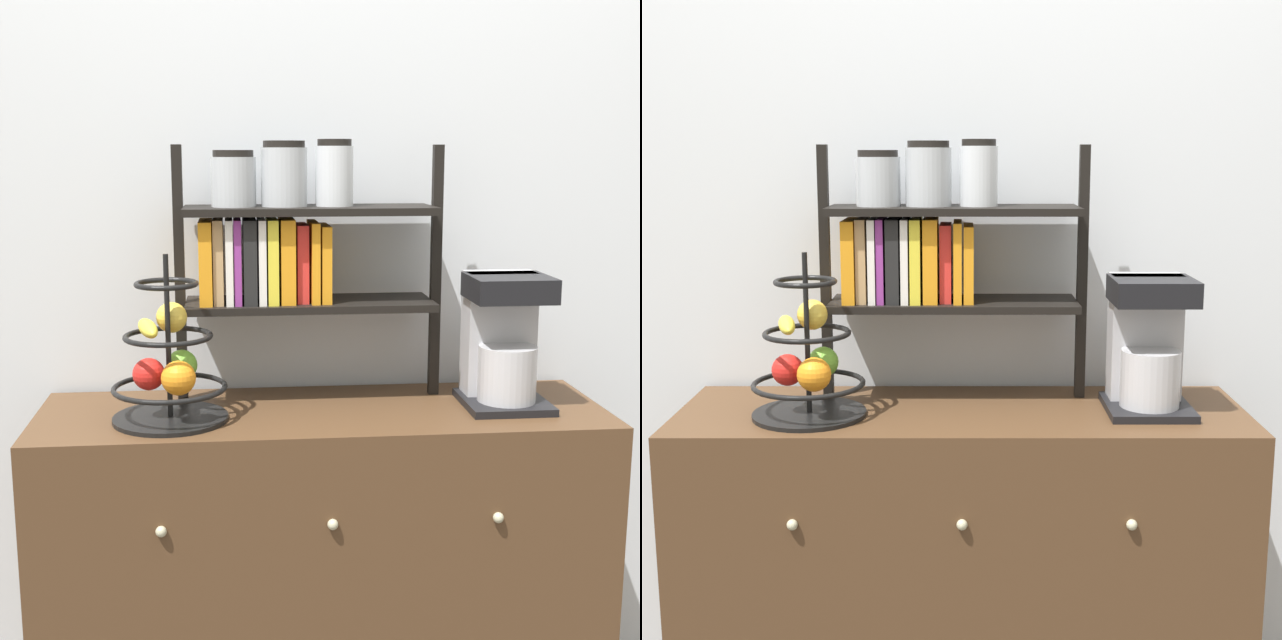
# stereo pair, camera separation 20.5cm
# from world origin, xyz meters

# --- Properties ---
(wall_back) EXTENTS (7.00, 0.05, 2.60)m
(wall_back) POSITION_xyz_m (0.00, 0.47, 1.30)
(wall_back) COLOR silver
(wall_back) RESTS_ON ground_plane
(sideboard) EXTENTS (1.33, 0.44, 0.88)m
(sideboard) POSITION_xyz_m (0.00, 0.21, 0.44)
(sideboard) COLOR #4C331E
(sideboard) RESTS_ON ground_plane
(coffee_maker) EXTENTS (0.20, 0.21, 0.31)m
(coffee_maker) POSITION_xyz_m (0.43, 0.22, 1.03)
(coffee_maker) COLOR black
(coffee_maker) RESTS_ON sideboard
(fruit_stand) EXTENTS (0.26, 0.26, 0.38)m
(fruit_stand) POSITION_xyz_m (-0.35, 0.16, 1.00)
(fruit_stand) COLOR black
(fruit_stand) RESTS_ON sideboard
(shelf_hutch) EXTENTS (0.64, 0.20, 0.63)m
(shelf_hutch) POSITION_xyz_m (-0.09, 0.33, 1.27)
(shelf_hutch) COLOR black
(shelf_hutch) RESTS_ON sideboard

